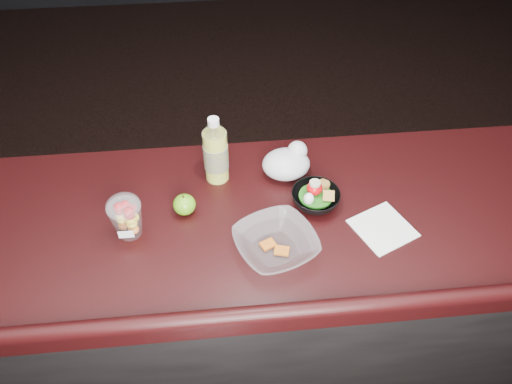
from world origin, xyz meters
The scene contains 9 objects.
room_shell centered at (0.00, 0.00, 1.83)m, with size 8.00×8.00×8.00m.
counter centered at (0.00, 0.30, 0.51)m, with size 4.06×0.71×1.02m.
lemonade_bottle centered at (-0.08, 0.49, 1.12)m, with size 0.08×0.08×0.24m.
fruit_cup centered at (-0.35, 0.27, 1.09)m, with size 0.10×0.10×0.14m.
green_apple centered at (-0.19, 0.34, 1.05)m, with size 0.07×0.07×0.07m.
plastic_bag centered at (0.15, 0.48, 1.07)m, with size 0.16×0.13×0.12m.
snack_bowl centered at (0.22, 0.34, 1.05)m, with size 0.20×0.20×0.08m.
takeout_bowl centered at (0.08, 0.17, 1.05)m, with size 0.30×0.30×0.06m.
paper_napkin centered at (0.41, 0.21, 1.02)m, with size 0.16×0.16×0.00m, color white.
Camera 1 is at (-0.07, -0.72, 2.19)m, focal length 35.00 mm.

